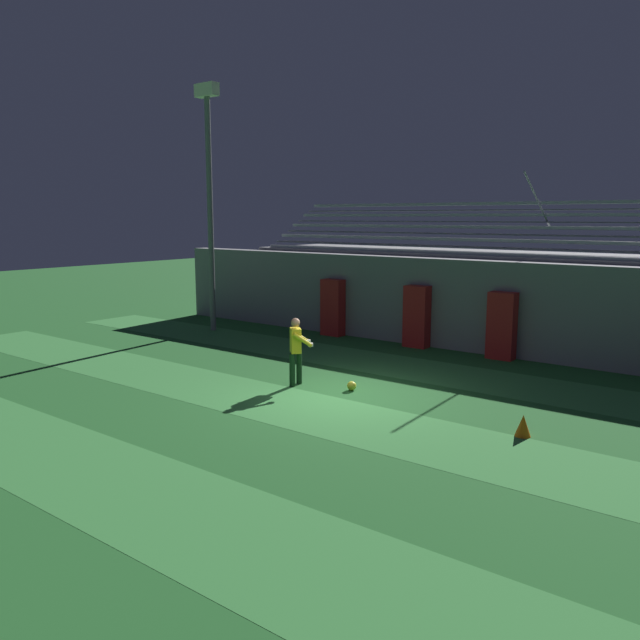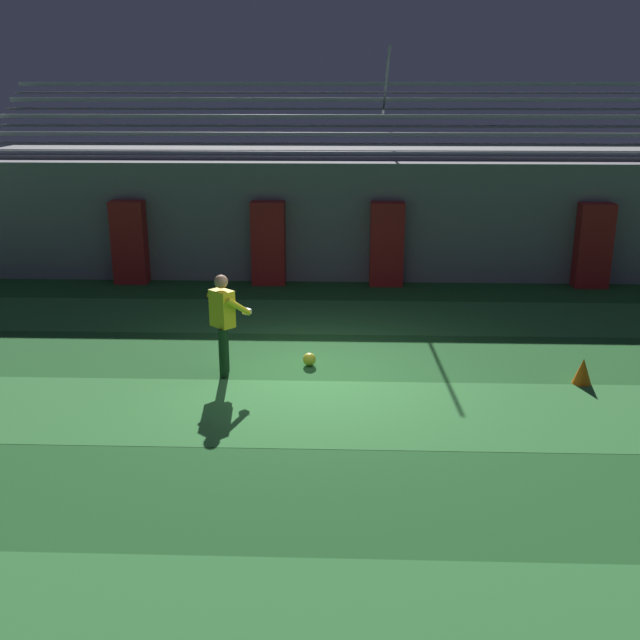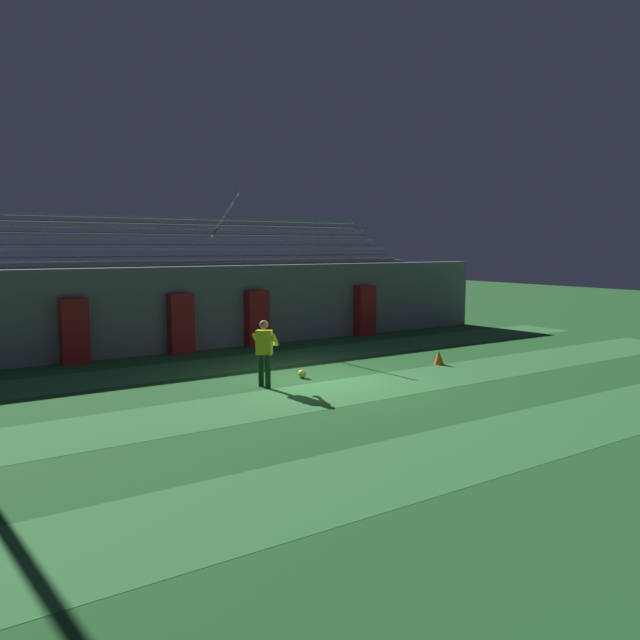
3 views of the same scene
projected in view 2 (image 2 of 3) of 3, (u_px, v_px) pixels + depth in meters
ground_plane at (318, 378)px, 12.08m from camera, size 80.00×80.00×0.00m
turf_stripe_mid at (314, 411)px, 10.82m from camera, size 28.00×2.34×0.01m
turf_stripe_far at (324, 316)px, 15.29m from camera, size 28.00×2.34×0.01m
back_wall at (328, 222)px, 17.86m from camera, size 24.00×0.60×2.80m
padding_pillar_gate_left at (268, 243)px, 17.50m from camera, size 0.78×0.44×1.95m
padding_pillar_gate_right at (387, 244)px, 17.41m from camera, size 0.78×0.44×1.95m
padding_pillar_far_left at (130, 242)px, 17.61m from camera, size 0.78×0.44×1.95m
padding_pillar_far_right at (593, 246)px, 17.25m from camera, size 0.78×0.44×1.95m
bleacher_stand at (330, 203)px, 20.06m from camera, size 18.00×4.05×5.43m
goalkeeper at (223, 318)px, 11.97m from camera, size 0.74×0.74×1.67m
soccer_ball at (309, 359)px, 12.58m from camera, size 0.22×0.22×0.22m
traffic_cone at (583, 371)px, 11.79m from camera, size 0.30×0.30×0.42m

